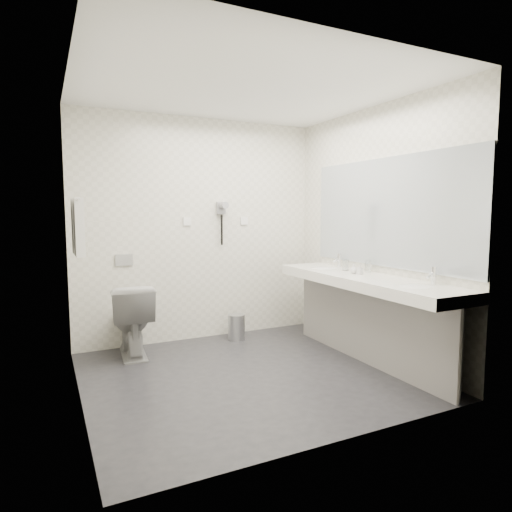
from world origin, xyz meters
TOP-DOWN VIEW (x-y plane):
  - floor at (0.00, 0.00)m, footprint 2.80×2.80m
  - ceiling at (0.00, 0.00)m, footprint 2.80×2.80m
  - wall_back at (0.00, 1.30)m, footprint 2.80×0.00m
  - wall_front at (0.00, -1.30)m, footprint 2.80×0.00m
  - wall_left at (-1.40, 0.00)m, footprint 0.00×2.60m
  - wall_right at (1.40, 0.00)m, footprint 0.00×2.60m
  - vanity_counter at (1.12, -0.20)m, footprint 0.55×2.20m
  - vanity_panel at (1.15, -0.20)m, footprint 0.03×2.15m
  - vanity_post_near at (1.18, -1.24)m, footprint 0.06×0.06m
  - vanity_post_far at (1.18, 0.84)m, footprint 0.06×0.06m
  - mirror at (1.39, -0.20)m, footprint 0.02×2.20m
  - basin_near at (1.12, -0.85)m, footprint 0.40×0.31m
  - basin_far at (1.12, 0.45)m, footprint 0.40×0.31m
  - faucet_near at (1.32, -0.85)m, footprint 0.04×0.04m
  - faucet_far at (1.32, 0.45)m, footprint 0.04×0.04m
  - soap_bottle_a at (1.14, -0.12)m, footprint 0.05×0.05m
  - soap_bottle_b at (1.13, -0.04)m, footprint 0.09×0.09m
  - glass_left at (1.31, -0.03)m, footprint 0.06×0.06m
  - glass_right at (1.20, 0.19)m, footprint 0.08×0.08m
  - toilet at (-0.84, 1.01)m, footprint 0.47×0.76m
  - flush_plate at (-0.85, 1.29)m, footprint 0.18×0.02m
  - pedal_bin at (0.33, 1.04)m, footprint 0.20×0.20m
  - bin_lid at (0.33, 1.04)m, footprint 0.20×0.20m
  - towel_rail at (-1.35, 0.55)m, footprint 0.02×0.62m
  - towel_near at (-1.34, 0.41)m, footprint 0.07×0.24m
  - towel_far at (-1.34, 0.69)m, footprint 0.07×0.24m
  - dryer_cradle at (0.25, 1.27)m, footprint 0.10×0.04m
  - dryer_barrel at (0.25, 1.20)m, footprint 0.08×0.14m
  - dryer_cord at (0.25, 1.26)m, footprint 0.02×0.02m
  - switch_plate_a at (-0.15, 1.29)m, footprint 0.09×0.02m
  - switch_plate_b at (0.55, 1.29)m, footprint 0.09×0.02m

SIDE VIEW (x-z plane):
  - floor at x=0.00m, z-range 0.00..0.00m
  - pedal_bin at x=0.33m, z-range 0.00..0.28m
  - bin_lid at x=0.33m, z-range 0.28..0.29m
  - toilet at x=-0.84m, z-range 0.00..0.74m
  - vanity_panel at x=1.15m, z-range 0.00..0.75m
  - vanity_post_near at x=1.18m, z-range 0.00..0.75m
  - vanity_post_far at x=1.18m, z-range 0.00..0.75m
  - vanity_counter at x=1.12m, z-range 0.75..0.85m
  - basin_near at x=1.12m, z-range 0.81..0.86m
  - basin_far at x=1.12m, z-range 0.81..0.86m
  - soap_bottle_b at x=1.13m, z-range 0.85..0.94m
  - soap_bottle_a at x=1.14m, z-range 0.85..0.95m
  - glass_right at x=1.20m, z-range 0.85..0.96m
  - glass_left at x=1.31m, z-range 0.85..0.96m
  - faucet_near at x=1.32m, z-range 0.85..1.00m
  - faucet_far at x=1.32m, z-range 0.85..1.00m
  - flush_plate at x=-0.85m, z-range 0.89..1.01m
  - wall_back at x=0.00m, z-range -0.15..2.65m
  - wall_front at x=0.00m, z-range -0.15..2.65m
  - wall_left at x=-1.40m, z-range -0.05..2.55m
  - wall_right at x=1.40m, z-range -0.05..2.55m
  - dryer_cord at x=0.25m, z-range 1.07..1.43m
  - towel_near at x=-1.34m, z-range 1.09..1.57m
  - towel_far at x=-1.34m, z-range 1.09..1.57m
  - switch_plate_a at x=-0.15m, z-range 1.31..1.40m
  - switch_plate_b at x=0.55m, z-range 1.31..1.40m
  - mirror at x=1.39m, z-range 0.92..1.98m
  - dryer_cradle at x=0.25m, z-range 1.43..1.57m
  - dryer_barrel at x=0.25m, z-range 1.49..1.57m
  - towel_rail at x=-1.35m, z-range 1.54..1.56m
  - ceiling at x=0.00m, z-range 2.50..2.50m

